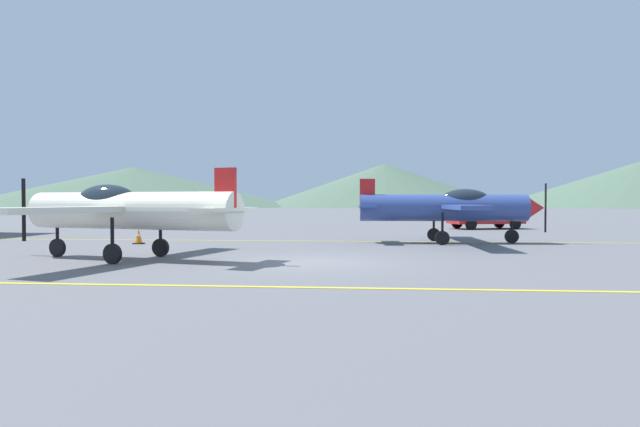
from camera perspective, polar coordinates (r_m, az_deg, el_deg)
The scene contains 9 objects.
ground_plane at distance 15.47m, azimuth -1.05°, elevation -4.96°, with size 400.00×400.00×0.00m, color slate.
apron_line_near at distance 11.02m, azimuth -3.67°, elevation -7.48°, with size 80.00×0.16×0.01m, color yellow.
apron_line_far at distance 23.26m, azimuth 1.08°, elevation -2.84°, with size 80.00×0.16×0.01m, color yellow.
airplane_near at distance 17.02m, azimuth -19.32°, elevation 0.42°, with size 7.52×8.53×2.57m.
airplane_mid at distance 22.93m, azimuth 13.08°, elevation 0.67°, with size 7.44×8.57×2.57m.
car_sedan at distance 35.06m, azimuth 16.54°, elevation -0.13°, with size 4.64×3.02×1.62m.
traffic_cone_front at distance 23.04m, azimuth -17.95°, elevation -2.24°, with size 0.36×0.36×0.59m.
hill_left at distance 159.77m, azimuth -18.42°, elevation 2.57°, with size 88.99×88.99×10.76m, color #4C6651.
hill_centerleft at distance 158.10m, azimuth 6.54°, elevation 2.86°, with size 69.69×69.69×11.99m, color #4C6651.
Camera 1 is at (1.69, -15.28, 1.69)m, focal length 31.50 mm.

